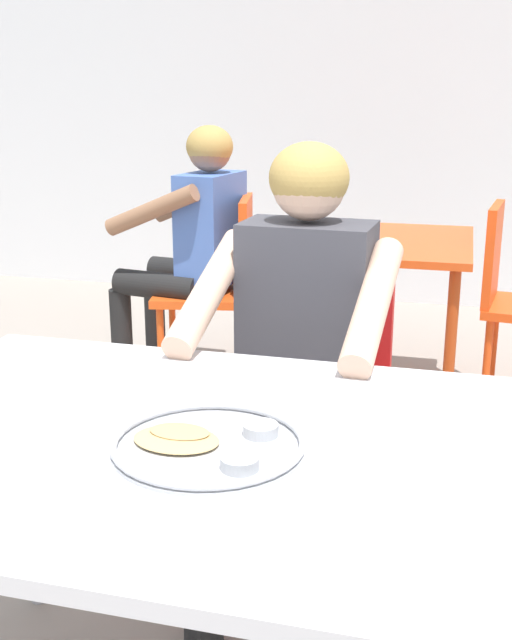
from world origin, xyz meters
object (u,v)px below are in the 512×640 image
(chair_foreground, at_px, (315,392))
(diner_foreground, at_px, (297,337))
(thali_tray, at_px, (208,443))
(chair_red_left, at_px, (221,280))
(patron_background, at_px, (193,233))
(table_foreground, at_px, (187,467))
(table_background_red, at_px, (367,258))

(chair_foreground, height_order, diner_foreground, diner_foreground)
(chair_foreground, bearing_deg, thali_tray, -90.96)
(thali_tray, bearing_deg, chair_foreground, 89.04)
(chair_red_left, height_order, patron_background, patron_background)
(diner_foreground, bearing_deg, chair_foreground, 87.68)
(table_foreground, xyz_separation_m, chair_foreground, (0.07, 0.89, -0.18))
(thali_tray, distance_m, chair_red_left, 2.24)
(thali_tray, height_order, chair_red_left, chair_red_left)
(thali_tray, distance_m, patron_background, 2.28)
(chair_foreground, bearing_deg, patron_background, 123.26)
(table_foreground, relative_size, diner_foreground, 1.07)
(table_background_red, distance_m, chair_red_left, 0.67)
(diner_foreground, xyz_separation_m, chair_red_left, (-0.65, 1.42, -0.22))
(table_background_red, bearing_deg, chair_foreground, -89.76)
(thali_tray, relative_size, table_background_red, 0.39)
(table_foreground, bearing_deg, diner_foreground, 84.58)
(diner_foreground, height_order, chair_red_left, diner_foreground)
(chair_foreground, height_order, chair_red_left, chair_red_left)
(chair_red_left, bearing_deg, chair_foreground, -61.20)
(table_background_red, bearing_deg, thali_tray, -90.28)
(chair_foreground, bearing_deg, table_background_red, 90.24)
(chair_foreground, bearing_deg, table_foreground, -94.65)
(table_foreground, bearing_deg, table_background_red, 88.16)
(thali_tray, height_order, table_background_red, thali_tray)
(table_background_red, relative_size, patron_background, 0.73)
(thali_tray, xyz_separation_m, chair_foreground, (0.02, 0.93, -0.26))
(chair_red_left, bearing_deg, table_foreground, -74.25)
(table_foreground, bearing_deg, chair_red_left, 105.75)
(diner_foreground, distance_m, chair_red_left, 1.58)
(diner_foreground, bearing_deg, thali_tray, -90.53)
(table_foreground, xyz_separation_m, patron_background, (-0.73, 2.10, 0.04))
(table_background_red, bearing_deg, chair_red_left, 179.90)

